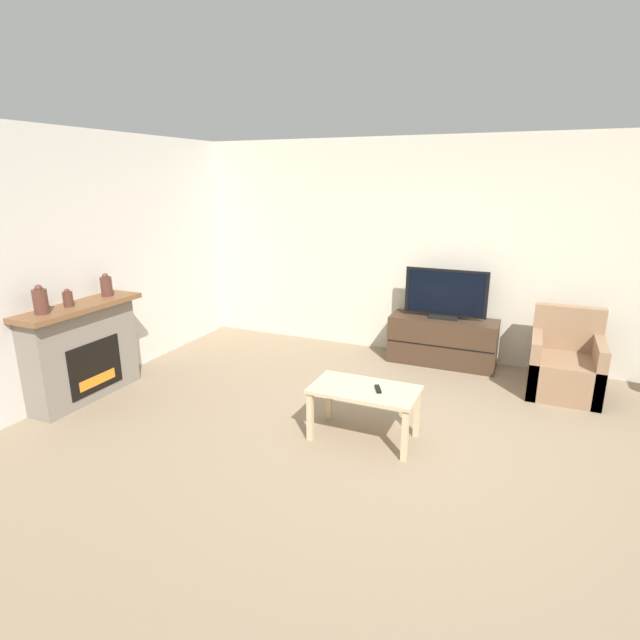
# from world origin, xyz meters

# --- Properties ---
(ground_plane) EXTENTS (24.00, 24.00, 0.00)m
(ground_plane) POSITION_xyz_m (0.00, 0.00, 0.00)
(ground_plane) COLOR #89755B
(wall_back) EXTENTS (12.00, 0.06, 2.70)m
(wall_back) POSITION_xyz_m (0.00, 2.55, 1.35)
(wall_back) COLOR beige
(wall_back) RESTS_ON ground
(wall_left) EXTENTS (0.06, 12.00, 2.70)m
(wall_left) POSITION_xyz_m (-3.51, 0.00, 1.35)
(wall_left) COLOR beige
(wall_left) RESTS_ON ground
(fireplace) EXTENTS (0.43, 1.30, 1.01)m
(fireplace) POSITION_xyz_m (-3.32, -0.21, 0.51)
(fireplace) COLOR slate
(fireplace) RESTS_ON ground
(mantel_vase_left) EXTENTS (0.13, 0.13, 0.27)m
(mantel_vase_left) POSITION_xyz_m (-3.31, -0.60, 1.13)
(mantel_vase_left) COLOR #512D23
(mantel_vase_left) RESTS_ON fireplace
(mantel_vase_centre_left) EXTENTS (0.09, 0.09, 0.18)m
(mantel_vase_centre_left) POSITION_xyz_m (-3.31, -0.31, 1.09)
(mantel_vase_centre_left) COLOR #512D23
(mantel_vase_centre_left) RESTS_ON fireplace
(mantel_vase_right) EXTENTS (0.12, 0.12, 0.24)m
(mantel_vase_right) POSITION_xyz_m (-3.31, 0.18, 1.12)
(mantel_vase_right) COLOR #512D23
(mantel_vase_right) RESTS_ON fireplace
(tv_stand) EXTENTS (1.28, 0.45, 0.58)m
(tv_stand) POSITION_xyz_m (-0.11, 2.26, 0.29)
(tv_stand) COLOR #422D1E
(tv_stand) RESTS_ON ground
(tv) EXTENTS (0.97, 0.18, 0.60)m
(tv) POSITION_xyz_m (-0.11, 2.26, 0.86)
(tv) COLOR black
(tv) RESTS_ON tv_stand
(armchair) EXTENTS (0.70, 0.76, 0.89)m
(armchair) POSITION_xyz_m (1.24, 1.92, 0.29)
(armchair) COLOR #937051
(armchair) RESTS_ON ground
(coffee_table) EXTENTS (0.92, 0.51, 0.47)m
(coffee_table) POSITION_xyz_m (-0.40, 0.13, 0.40)
(coffee_table) COLOR #CCB289
(coffee_table) RESTS_ON ground
(remote) EXTENTS (0.10, 0.15, 0.02)m
(remote) POSITION_xyz_m (-0.28, 0.13, 0.48)
(remote) COLOR black
(remote) RESTS_ON coffee_table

